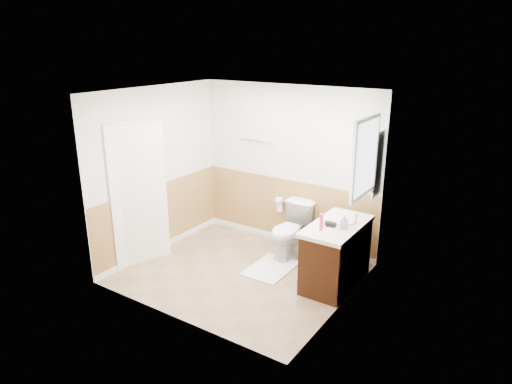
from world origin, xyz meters
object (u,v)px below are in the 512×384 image
Objects in this scene: toilet at (290,231)px; soap_dispenser at (344,222)px; vanity_cabinet at (336,256)px; lotion_bottle at (321,222)px; bath_mat at (271,268)px.

soap_dispenser reaches higher than toilet.
soap_dispenser is at bearing -36.60° from vanity_cabinet.
lotion_bottle is at bearing -109.06° from vanity_cabinet.
toilet is 1.21m from lotion_bottle.
soap_dispenser is (1.04, -0.49, 0.54)m from toilet.
vanity_cabinet is 5.92× the size of soap_dispenser.
soap_dispenser reaches higher than vanity_cabinet.
bath_mat is 0.73× the size of vanity_cabinet.
toilet reaches higher than bath_mat.
toilet is 1.00m from vanity_cabinet.
toilet is at bearing 140.07° from lotion_bottle.
toilet is 4.34× the size of soap_dispenser.
bath_mat is at bearing 169.03° from lotion_bottle.
bath_mat is 1.40m from soap_dispenser.
vanity_cabinet is at bearing -24.09° from toilet.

